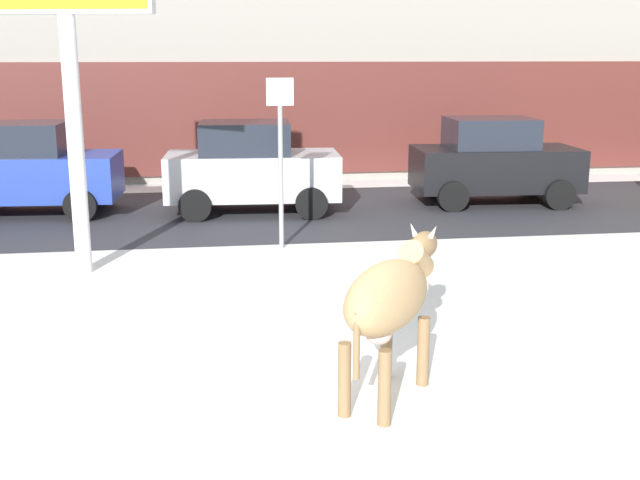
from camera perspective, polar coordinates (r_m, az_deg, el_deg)
The scene contains 7 objects.
ground_plane at distance 7.79m, azimuth -0.63°, elevation -10.95°, with size 120.00×120.00×0.00m, color white.
road_strip at distance 16.29m, azimuth -4.76°, elevation 1.95°, with size 60.00×5.60×0.01m, color #333338.
cow_tan at distance 7.38m, azimuth 5.07°, elevation -4.16°, with size 1.44×1.78×1.54m.
car_blue_hatchback at distance 17.09m, azimuth -20.34°, elevation 4.84°, with size 3.59×2.08×1.86m.
car_silver_hatchback at distance 16.27m, azimuth -5.01°, elevation 5.23°, with size 3.59×2.08×1.86m.
car_black_hatchback at distance 17.60m, azimuth 12.45°, elevation 5.58°, with size 3.59×2.08×1.86m.
street_sign at distance 13.07m, azimuth -2.87°, elevation 6.57°, with size 0.44×0.08×2.82m.
Camera 1 is at (-0.93, -7.04, 3.20)m, focal length 44.32 mm.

